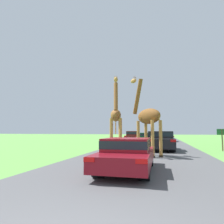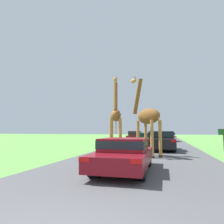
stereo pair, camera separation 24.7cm
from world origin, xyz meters
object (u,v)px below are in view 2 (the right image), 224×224
car_queue_right (135,136)px  car_queue_left (148,139)px  car_verge_right (161,140)px  giraffe_companion (147,118)px  car_lead_maroon (124,153)px  sign_post (224,136)px  giraffe_near_road (116,118)px  car_far_ahead (168,136)px

car_queue_right → car_queue_left: car_queue_right is taller
car_queue_right → car_verge_right: (3.72, -11.65, 0.00)m
giraffe_companion → car_queue_left: size_ratio=1.23×
car_verge_right → giraffe_companion: bearing=-100.7°
car_lead_maroon → car_verge_right: car_verge_right is taller
car_queue_left → car_queue_right: bearing=108.3°
car_verge_right → sign_post: (4.43, 0.28, 0.37)m
giraffe_near_road → car_verge_right: 4.53m
car_lead_maroon → car_queue_right: (-2.50, 20.21, 0.11)m
car_queue_right → car_far_ahead: (4.47, 2.24, -0.05)m
car_queue_left → sign_post: (5.87, -4.50, 0.44)m
car_queue_left → car_verge_right: bearing=-73.2°
giraffe_companion → sign_post: 6.75m
car_queue_right → car_verge_right: size_ratio=0.96×
giraffe_companion → car_queue_left: 8.87m
car_verge_right → car_queue_right: bearing=107.7°
car_verge_right → car_lead_maroon: bearing=-98.1°
giraffe_companion → car_queue_right: 15.93m
car_lead_maroon → car_verge_right: (1.22, 8.55, 0.11)m
car_verge_right → sign_post: bearing=3.6°
car_queue_left → car_verge_right: car_verge_right is taller
car_lead_maroon → sign_post: bearing=57.4°
car_far_ahead → car_verge_right: (-0.75, -13.90, 0.05)m
giraffe_companion → car_far_ahead: size_ratio=1.12×
giraffe_near_road → car_lead_maroon: 5.89m
car_queue_left → car_verge_right: size_ratio=0.94×
car_lead_maroon → car_queue_left: size_ratio=1.01×
car_queue_right → sign_post: size_ratio=2.63×
car_queue_right → car_queue_left: (2.27, -6.87, -0.07)m
giraffe_near_road → car_queue_left: giraffe_near_road is taller
car_verge_right → sign_post: size_ratio=2.75×
giraffe_companion → sign_post: bearing=-3.6°
car_queue_left → car_verge_right: (1.44, -4.78, 0.07)m
giraffe_companion → sign_post: (5.17, 4.19, -1.14)m
car_lead_maroon → giraffe_near_road: bearing=106.9°
giraffe_near_road → sign_post: giraffe_near_road is taller
car_lead_maroon → car_queue_right: size_ratio=0.99×
car_queue_right → car_queue_left: 7.24m
giraffe_companion → car_far_ahead: giraffe_companion is taller
giraffe_companion → car_verge_right: 4.26m
car_lead_maroon → car_queue_left: car_queue_left is taller
giraffe_near_road → giraffe_companion: 2.26m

